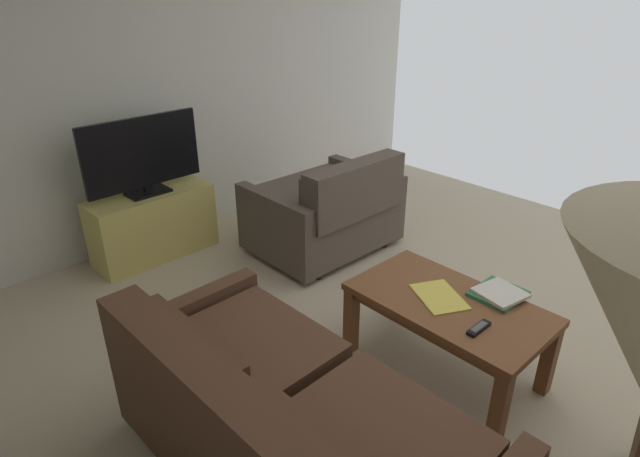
{
  "coord_description": "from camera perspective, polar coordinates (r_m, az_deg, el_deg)",
  "views": [
    {
      "loc": [
        -1.19,
        2.36,
        2.04
      ],
      "look_at": [
        0.51,
        0.76,
        0.93
      ],
      "focal_mm": 28.91,
      "sensor_mm": 36.0,
      "label": 1
    }
  ],
  "objects": [
    {
      "name": "loose_magazine",
      "position": [
        2.93,
        13.05,
        -7.36
      ],
      "size": [
        0.38,
        0.34,
        0.01
      ],
      "primitive_type": "cube",
      "rotation": [
        0.0,
        0.0,
        4.23
      ],
      "color": "#E0CC4C",
      "rests_on": "coffee_table"
    },
    {
      "name": "loveseat_near",
      "position": [
        4.21,
        0.82,
        2.07
      ],
      "size": [
        0.87,
        1.13,
        0.84
      ],
      "color": "black",
      "rests_on": "ground"
    },
    {
      "name": "tv_stand",
      "position": [
        4.37,
        -17.98,
        0.4
      ],
      "size": [
        0.4,
        0.98,
        0.55
      ],
      "color": "#D8C666",
      "rests_on": "ground"
    },
    {
      "name": "wall_right",
      "position": [
        4.72,
        -13.22,
        16.25
      ],
      "size": [
        0.12,
        5.21,
        2.66
      ],
      "primitive_type": "cube",
      "color": "silver",
      "rests_on": "ground"
    },
    {
      "name": "tv_remote",
      "position": [
        2.73,
        17.17,
        -10.5
      ],
      "size": [
        0.05,
        0.16,
        0.02
      ],
      "color": "black",
      "rests_on": "coffee_table"
    },
    {
      "name": "coffee_table",
      "position": [
        2.96,
        13.96,
        -8.93
      ],
      "size": [
        1.06,
        0.6,
        0.48
      ],
      "color": "brown",
      "rests_on": "ground"
    },
    {
      "name": "book_stack",
      "position": [
        3.02,
        19.2,
        -6.78
      ],
      "size": [
        0.27,
        0.29,
        0.04
      ],
      "color": "#337F51",
      "rests_on": "coffee_table"
    },
    {
      "name": "flat_tv",
      "position": [
        4.17,
        -19.06,
        7.71
      ],
      "size": [
        0.21,
        0.93,
        0.6
      ],
      "color": "black",
      "rests_on": "tv_stand"
    },
    {
      "name": "ground_plane",
      "position": [
        3.34,
        16.21,
        -13.45
      ],
      "size": [
        5.68,
        5.21,
        0.01
      ],
      "primitive_type": "cube",
      "color": "beige"
    },
    {
      "name": "sofa_main",
      "position": [
        2.31,
        -3.94,
        -21.39
      ],
      "size": [
        1.76,
        0.89,
        0.82
      ],
      "color": "black",
      "rests_on": "ground"
    }
  ]
}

